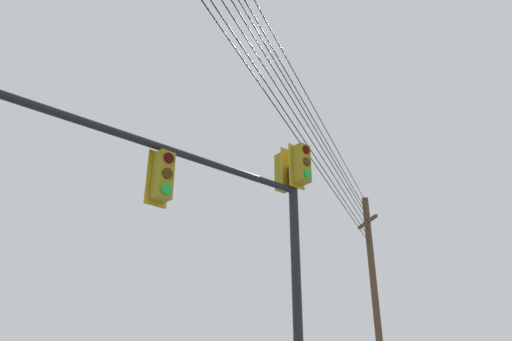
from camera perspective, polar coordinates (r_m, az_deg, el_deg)
signal_mast_assembly at (r=9.53m, az=0.30°, el=-6.26°), size 6.29×1.67×7.02m
utility_pole_wooden at (r=20.47m, az=14.43°, el=-15.56°), size 1.23×1.50×9.52m
overhead_wire_span at (r=10.81m, az=2.31°, el=11.97°), size 22.59×7.05×2.15m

